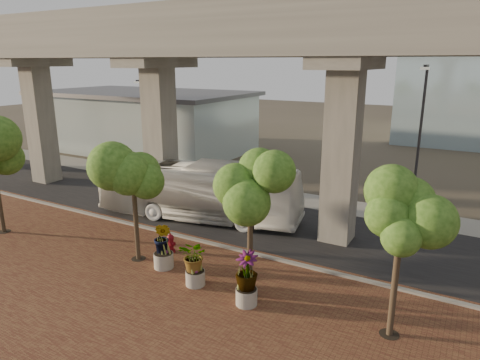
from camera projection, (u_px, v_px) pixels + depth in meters
The scene contains 17 objects.
ground at pixel (223, 231), 24.49m from camera, with size 160.00×160.00×0.00m, color #3E392D.
brick_plaza at pixel (122, 294), 17.78m from camera, with size 70.00×13.00×0.06m, color brown.
asphalt_road at pixel (240, 220), 26.16m from camera, with size 90.00×8.00×0.04m, color black.
curb_strip at pixel (204, 242), 22.80m from camera, with size 70.00×0.25×0.16m, color gray.
far_sidewalk at pixel (278, 196), 30.77m from camera, with size 90.00×3.00×0.06m, color gray.
transit_viaduct at pixel (240, 100), 24.22m from camera, with size 72.00×5.60×12.40m.
station_pavilion at pixel (144, 120), 46.55m from camera, with size 23.00×13.00×6.30m.
transit_bus at pixel (199, 191), 26.02m from camera, with size 2.95×12.56×3.50m, color silver.
fire_hydrant at pixel (171, 243), 21.55m from camera, with size 0.50×0.45×0.99m.
planter_front at pixel (195, 258), 18.15m from camera, with size 1.87×1.87×2.06m.
planter_right at pixel (247, 273), 16.63m from camera, with size 2.11×2.11×2.25m.
planter_left at pixel (163, 240), 19.68m from camera, with size 2.04×2.04×2.25m.
street_tree_near_west at pixel (132, 171), 19.72m from camera, with size 3.78×3.78×6.19m.
street_tree_near_east at pixel (250, 192), 16.44m from camera, with size 3.81×3.81×6.23m.
street_tree_far_east at pixel (402, 218), 13.94m from camera, with size 2.96×2.96×5.76m.
streetlamp_west at pixel (147, 122), 34.38m from camera, with size 0.39×1.15×7.97m.
streetlamp_east at pixel (420, 133), 24.96m from camera, with size 0.45×1.33×9.17m.
Camera 1 is at (12.08, -19.38, 9.37)m, focal length 32.00 mm.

